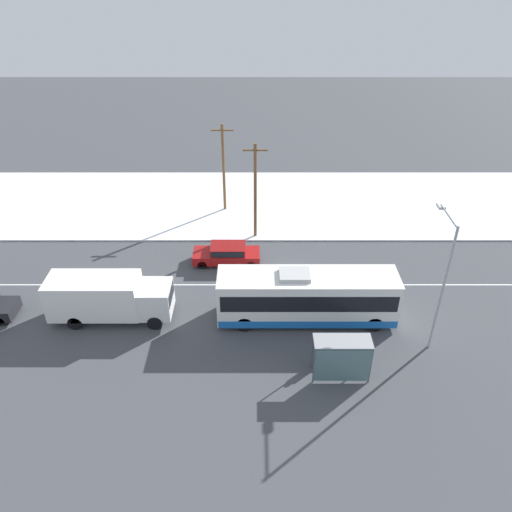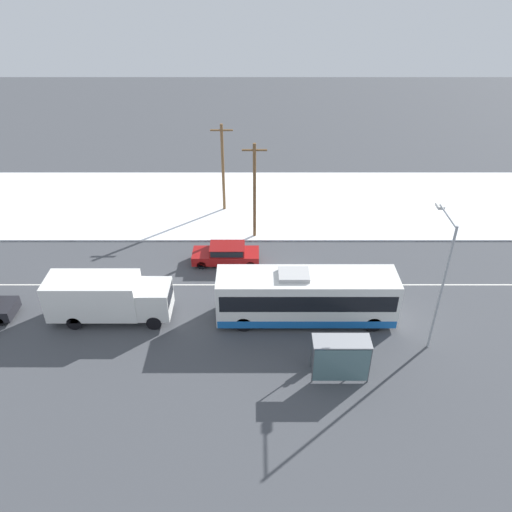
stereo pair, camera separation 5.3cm
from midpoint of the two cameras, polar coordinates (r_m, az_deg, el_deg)
ground_plane at (r=33.86m, az=2.83°, el=-3.30°), size 120.00×120.00×0.00m
snow_lot at (r=44.41m, az=2.15°, el=6.11°), size 80.00×13.17×0.12m
lane_marking_center at (r=33.86m, az=2.83°, el=-3.30°), size 60.00×0.12×0.00m
city_bus at (r=30.17m, az=5.74°, el=-4.65°), size 10.71×2.57×3.39m
box_truck at (r=31.38m, az=-16.69°, el=-4.49°), size 7.35×2.30×2.90m
sedan_car at (r=35.73m, az=-3.42°, el=0.32°), size 4.76×1.80×1.44m
pedestrian_at_stop at (r=27.71m, az=7.34°, el=-10.44°), size 0.60×0.27×1.67m
bus_shelter at (r=26.58m, az=9.76°, el=-11.05°), size 3.01×1.20×2.40m
streetlamp at (r=28.25m, az=20.47°, el=-1.37°), size 0.36×2.95×7.92m
utility_pole_roadside at (r=37.38m, az=-0.18°, el=7.52°), size 1.80×0.24×7.62m
utility_pole_snowlot at (r=41.69m, az=-3.82°, el=10.12°), size 1.80×0.24×7.54m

